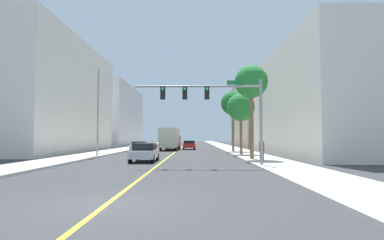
# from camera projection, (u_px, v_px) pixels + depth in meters

# --- Properties ---
(ground) EXTENTS (192.00, 192.00, 0.00)m
(ground) POSITION_uv_depth(u_px,v_px,m) (179.00, 149.00, 50.86)
(ground) COLOR #38383A
(sidewalk_left) EXTENTS (3.49, 168.00, 0.15)m
(sidewalk_left) POSITION_uv_depth(u_px,v_px,m) (129.00, 148.00, 50.93)
(sidewalk_left) COLOR beige
(sidewalk_left) RESTS_ON ground
(sidewalk_right) EXTENTS (3.49, 168.00, 0.15)m
(sidewalk_right) POSITION_uv_depth(u_px,v_px,m) (230.00, 148.00, 50.78)
(sidewalk_right) COLOR beige
(sidewalk_right) RESTS_ON ground
(lane_marking_center) EXTENTS (0.16, 144.00, 0.01)m
(lane_marking_center) POSITION_uv_depth(u_px,v_px,m) (179.00, 149.00, 50.86)
(lane_marking_center) COLOR yellow
(lane_marking_center) RESTS_ON ground
(building_left_near) EXTENTS (11.76, 25.40, 14.06)m
(building_left_near) POSITION_uv_depth(u_px,v_px,m) (40.00, 97.00, 40.21)
(building_left_near) COLOR silver
(building_left_near) RESTS_ON ground
(building_left_far) EXTENTS (14.47, 26.19, 13.13)m
(building_left_far) POSITION_uv_depth(u_px,v_px,m) (101.00, 116.00, 70.81)
(building_left_far) COLOR silver
(building_left_far) RESTS_ON ground
(building_right_near) EXTENTS (14.51, 27.68, 11.55)m
(building_right_near) POSITION_uv_depth(u_px,v_px,m) (336.00, 103.00, 35.88)
(building_right_near) COLOR silver
(building_right_near) RESTS_ON ground
(building_right_far) EXTENTS (16.04, 24.83, 13.41)m
(building_right_far) POSITION_uv_depth(u_px,v_px,m) (276.00, 114.00, 65.13)
(building_right_far) COLOR tan
(building_right_far) RESTS_ON ground
(traffic_signal_mast) EXTENTS (8.44, 0.36, 5.57)m
(traffic_signal_mast) POSITION_uv_depth(u_px,v_px,m) (217.00, 101.00, 20.68)
(traffic_signal_mast) COLOR gray
(traffic_signal_mast) RESTS_ON sidewalk_right
(street_lamp) EXTENTS (0.56, 0.28, 8.61)m
(street_lamp) POSITION_uv_depth(u_px,v_px,m) (98.00, 107.00, 30.79)
(street_lamp) COLOR gray
(street_lamp) RESTS_ON sidewalk_left
(palm_near) EXTENTS (2.74, 2.74, 7.75)m
(palm_near) POSITION_uv_depth(u_px,v_px,m) (251.00, 83.00, 26.06)
(palm_near) COLOR brown
(palm_near) RESTS_ON sidewalk_right
(palm_mid) EXTENTS (2.93, 2.93, 6.39)m
(palm_mid) POSITION_uv_depth(u_px,v_px,m) (241.00, 108.00, 32.98)
(palm_mid) COLOR brown
(palm_mid) RESTS_ON sidewalk_right
(palm_far) EXTENTS (3.04, 3.04, 7.61)m
(palm_far) POSITION_uv_depth(u_px,v_px,m) (233.00, 104.00, 40.03)
(palm_far) COLOR brown
(palm_far) RESTS_ON sidewalk_right
(car_red) EXTENTS (1.98, 4.11, 1.37)m
(car_red) POSITION_uv_depth(u_px,v_px,m) (189.00, 145.00, 48.77)
(car_red) COLOR red
(car_red) RESTS_ON ground
(car_yellow) EXTENTS (1.90, 4.04, 1.49)m
(car_yellow) POSITION_uv_depth(u_px,v_px,m) (173.00, 144.00, 54.80)
(car_yellow) COLOR gold
(car_yellow) RESTS_ON ground
(car_silver) EXTENTS (1.88, 4.08, 1.46)m
(car_silver) POSITION_uv_depth(u_px,v_px,m) (145.00, 152.00, 24.56)
(car_silver) COLOR #BCBCC1
(car_silver) RESTS_ON ground
(car_white) EXTENTS (1.80, 3.98, 1.35)m
(car_white) POSITION_uv_depth(u_px,v_px,m) (139.00, 146.00, 40.67)
(car_white) COLOR white
(car_white) RESTS_ON ground
(delivery_truck) EXTENTS (2.72, 9.07, 3.18)m
(delivery_truck) POSITION_uv_depth(u_px,v_px,m) (170.00, 139.00, 46.46)
(delivery_truck) COLOR red
(delivery_truck) RESTS_ON ground
(pedestrian) EXTENTS (0.38, 0.38, 1.64)m
(pedestrian) POSITION_uv_depth(u_px,v_px,m) (262.00, 150.00, 23.14)
(pedestrian) COLOR #726651
(pedestrian) RESTS_ON sidewalk_right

